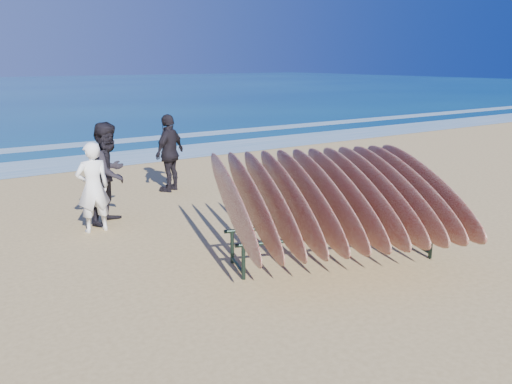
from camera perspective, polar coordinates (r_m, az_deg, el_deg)
ground at (r=8.13m, az=3.23°, el=-7.63°), size 120.00×120.00×0.00m
foam_near at (r=16.89m, az=-18.05°, el=2.99°), size 160.00×160.00×0.00m
foam_far at (r=20.23m, az=-20.96°, el=4.43°), size 160.00×160.00×0.00m
surfboard_rack at (r=8.05m, az=8.27°, el=-0.35°), size 3.98×3.91×1.73m
person_white at (r=9.86m, az=-16.79°, el=0.48°), size 0.59×0.40×1.60m
person_dark_a at (r=10.32m, az=-15.21°, el=1.94°), size 1.15×1.13×1.87m
person_dark_b at (r=12.58m, az=-9.08°, el=4.08°), size 1.11×0.92×1.77m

